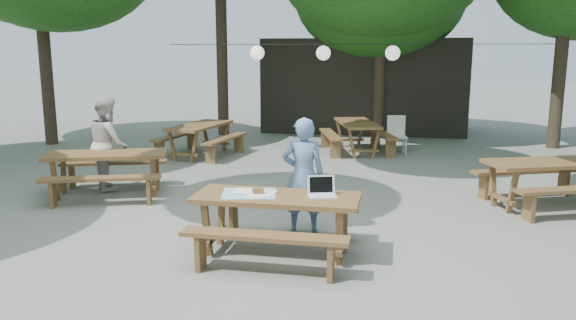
# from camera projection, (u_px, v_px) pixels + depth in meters

# --- Properties ---
(ground) EXTENTS (80.00, 80.00, 0.00)m
(ground) POSITION_uv_depth(u_px,v_px,m) (277.00, 231.00, 7.80)
(ground) COLOR slate
(ground) RESTS_ON ground
(pavilion) EXTENTS (6.00, 3.00, 2.80)m
(pavilion) POSITION_uv_depth(u_px,v_px,m) (365.00, 85.00, 17.53)
(pavilion) COLOR black
(pavilion) RESTS_ON ground
(main_picnic_table) EXTENTS (2.00, 1.58, 0.75)m
(main_picnic_table) POSITION_uv_depth(u_px,v_px,m) (277.00, 224.00, 6.85)
(main_picnic_table) COLOR brown
(main_picnic_table) RESTS_ON ground
(picnic_table_nw) EXTENTS (2.31, 2.12, 0.75)m
(picnic_table_nw) POSITION_uv_depth(u_px,v_px,m) (108.00, 174.00, 9.63)
(picnic_table_nw) COLOR brown
(picnic_table_nw) RESTS_ON ground
(picnic_table_ne) EXTENTS (2.35, 2.17, 0.75)m
(picnic_table_ne) POSITION_uv_depth(u_px,v_px,m) (549.00, 183.00, 8.93)
(picnic_table_ne) COLOR brown
(picnic_table_ne) RESTS_ON ground
(picnic_table_far_w) EXTENTS (1.83, 2.10, 0.75)m
(picnic_table_far_w) POSITION_uv_depth(u_px,v_px,m) (200.00, 140.00, 13.25)
(picnic_table_far_w) COLOR brown
(picnic_table_far_w) RESTS_ON ground
(picnic_table_far_e) EXTENTS (2.05, 2.27, 0.75)m
(picnic_table_far_e) POSITION_uv_depth(u_px,v_px,m) (357.00, 137.00, 13.71)
(picnic_table_far_e) COLOR brown
(picnic_table_far_e) RESTS_ON ground
(woman) EXTENTS (0.62, 0.45, 1.60)m
(woman) POSITION_uv_depth(u_px,v_px,m) (303.00, 176.00, 7.62)
(woman) COLOR #6587B8
(woman) RESTS_ON ground
(second_person) EXTENTS (0.99, 1.03, 1.66)m
(second_person) POSITION_uv_depth(u_px,v_px,m) (108.00, 143.00, 10.07)
(second_person) COLOR silver
(second_person) RESTS_ON ground
(plastic_chair) EXTENTS (0.51, 0.51, 0.90)m
(plastic_chair) POSITION_uv_depth(u_px,v_px,m) (397.00, 142.00, 13.65)
(plastic_chair) COLOR silver
(plastic_chair) RESTS_ON ground
(laptop) EXTENTS (0.39, 0.35, 0.24)m
(laptop) POSITION_uv_depth(u_px,v_px,m) (322.00, 191.00, 6.74)
(laptop) COLOR white
(laptop) RESTS_ON main_picnic_table
(tabletop_clutter) EXTENTS (0.75, 0.68, 0.08)m
(tabletop_clutter) POSITION_uv_depth(u_px,v_px,m) (251.00, 193.00, 6.84)
(tabletop_clutter) COLOR #3B93CB
(tabletop_clutter) RESTS_ON main_picnic_table
(paper_lanterns) EXTENTS (9.00, 0.34, 0.38)m
(paper_lanterns) POSITION_uv_depth(u_px,v_px,m) (324.00, 53.00, 13.14)
(paper_lanterns) COLOR black
(paper_lanterns) RESTS_ON ground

